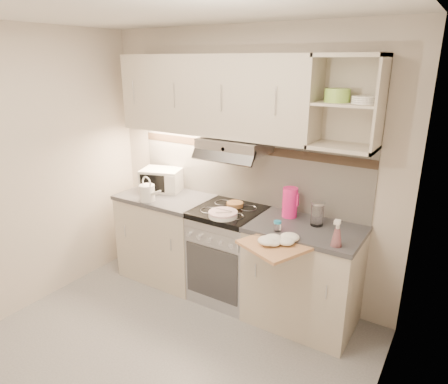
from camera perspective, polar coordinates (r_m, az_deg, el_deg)
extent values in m
plane|color=#949597|center=(3.37, -10.08, -22.85)|extent=(3.00, 3.00, 0.00)
cube|color=beige|center=(3.80, 3.07, 3.82)|extent=(3.00, 0.04, 2.50)
cube|color=beige|center=(3.87, -27.94, 1.94)|extent=(0.04, 2.80, 2.50)
cube|color=beige|center=(2.07, 20.93, -10.38)|extent=(0.04, 2.80, 2.50)
cube|color=white|center=(2.56, -13.48, 24.59)|extent=(3.00, 2.80, 0.04)
cube|color=silver|center=(3.80, 3.00, 3.36)|extent=(2.40, 0.02, 0.64)
cube|color=#37291E|center=(3.74, 2.99, 6.28)|extent=(2.40, 0.01, 0.08)
cube|color=beige|center=(3.67, -1.59, 13.64)|extent=(1.90, 0.34, 0.70)
cube|color=beige|center=(3.17, 17.19, 12.10)|extent=(0.50, 0.34, 0.70)
cylinder|color=#93C94D|center=(3.19, 15.87, 13.16)|extent=(0.19, 0.19, 0.10)
cylinder|color=white|center=(3.14, 19.39, 12.35)|extent=(0.18, 0.18, 0.06)
cube|color=#B7B7BC|center=(3.58, 1.55, 6.71)|extent=(0.60, 0.40, 0.12)
cube|color=beige|center=(4.25, -8.06, -6.48)|extent=(0.90, 0.60, 0.86)
cube|color=#47474C|center=(4.08, -8.34, -0.73)|extent=(0.92, 0.62, 0.04)
cube|color=beige|center=(3.56, 11.21, -11.84)|extent=(0.90, 0.60, 0.86)
cube|color=#47474C|center=(3.36, 11.68, -5.19)|extent=(0.92, 0.62, 0.04)
cube|color=#B7B7BC|center=(3.85, 0.65, -9.11)|extent=(0.60, 0.58, 0.85)
cube|color=black|center=(3.67, 0.67, -2.86)|extent=(0.60, 0.60, 0.05)
cube|color=silver|center=(4.22, -8.85, 1.77)|extent=(0.47, 0.41, 0.23)
cube|color=black|center=(4.11, -10.19, 1.26)|extent=(0.25, 0.10, 0.17)
cylinder|color=white|center=(3.92, -10.92, -0.13)|extent=(0.15, 0.15, 0.16)
cone|color=white|center=(3.83, -9.90, -0.17)|extent=(0.21, 0.07, 0.12)
torus|color=white|center=(3.89, -11.01, 1.30)|extent=(0.13, 0.04, 0.13)
cylinder|color=white|center=(3.49, -0.14, -3.43)|extent=(0.26, 0.26, 0.02)
cylinder|color=white|center=(3.48, -0.14, -3.18)|extent=(0.26, 0.26, 0.02)
cylinder|color=white|center=(3.47, -0.14, -2.93)|extent=(0.26, 0.26, 0.02)
cube|color=silver|center=(3.47, -0.14, -2.77)|extent=(0.16, 0.05, 0.01)
cylinder|color=#A96A4D|center=(3.73, 1.58, -1.78)|extent=(0.16, 0.16, 0.04)
cylinder|color=#FD2081|center=(3.49, 9.40, -1.47)|extent=(0.13, 0.13, 0.26)
cube|color=#FD2081|center=(3.46, 10.45, -1.14)|extent=(0.02, 0.03, 0.11)
cylinder|color=silver|center=(3.37, 13.16, -3.20)|extent=(0.10, 0.10, 0.19)
cylinder|color=#B7B7BC|center=(3.33, 13.29, -1.57)|extent=(0.11, 0.11, 0.02)
cylinder|color=silver|center=(3.22, 7.63, -5.00)|extent=(0.06, 0.06, 0.07)
cylinder|color=teal|center=(3.20, 7.66, -4.27)|extent=(0.06, 0.06, 0.02)
cone|color=pink|center=(3.05, 15.80, -6.23)|extent=(0.08, 0.08, 0.14)
cube|color=tan|center=(3.06, 7.11, -7.59)|extent=(0.56, 0.54, 0.02)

